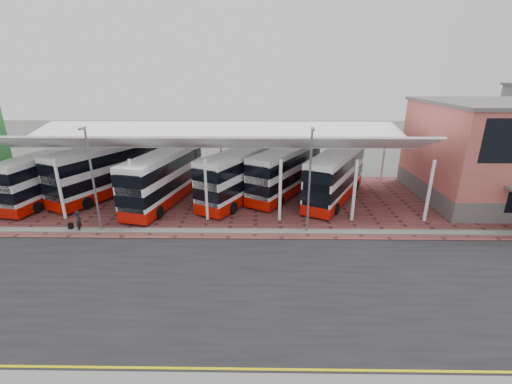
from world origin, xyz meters
TOP-DOWN VIEW (x-y plane):
  - ground at (0.00, 0.00)m, footprint 140.00×140.00m
  - road at (0.00, -1.00)m, footprint 120.00×14.00m
  - forecourt at (2.00, 13.00)m, footprint 72.00×16.00m
  - north_kerb at (0.00, 6.20)m, footprint 120.00×0.80m
  - yellow_line_near at (0.00, -7.00)m, footprint 120.00×0.12m
  - yellow_line_far at (0.00, -6.70)m, footprint 120.00×0.12m
  - canopy at (-6.00, 13.94)m, footprint 37.00×11.63m
  - lamp_west at (-14.00, 6.27)m, footprint 0.16×0.90m
  - lamp_east at (2.00, 6.27)m, footprint 0.16×0.90m
  - bus_0 at (-21.65, 13.34)m, footprint 4.51×11.32m
  - bus_1 at (-16.64, 14.66)m, footprint 7.82×11.97m
  - bus_2 at (-10.53, 12.57)m, footprint 5.18×11.79m
  - bus_3 at (-3.36, 13.60)m, footprint 7.86×11.45m
  - bus_4 at (0.90, 15.03)m, footprint 7.96×11.02m
  - bus_5 at (5.51, 13.46)m, footprint 7.56×11.12m
  - pedestrian at (-15.54, 6.16)m, footprint 0.58×0.71m
  - suitcase at (-16.39, 6.34)m, footprint 0.32×0.23m

SIDE VIEW (x-z plane):
  - ground at x=0.00m, z-range 0.00..0.00m
  - road at x=0.00m, z-range 0.00..0.02m
  - yellow_line_near at x=0.00m, z-range 0.02..0.03m
  - yellow_line_far at x=0.00m, z-range 0.02..0.03m
  - forecourt at x=2.00m, z-range 0.00..0.06m
  - north_kerb at x=0.00m, z-range 0.00..0.14m
  - suitcase at x=-16.39m, z-range 0.06..0.61m
  - pedestrian at x=-15.54m, z-range 0.06..1.72m
  - bus_0 at x=-21.65m, z-range 0.05..4.60m
  - bus_5 at x=5.51m, z-range 0.05..4.67m
  - bus_4 at x=0.90m, z-range 0.05..4.69m
  - bus_2 at x=-10.53m, z-range 0.04..4.78m
  - bus_3 at x=-3.36m, z-range 0.04..4.82m
  - bus_1 at x=-16.64m, z-range 0.04..4.99m
  - lamp_west at x=-14.00m, z-range 0.32..8.40m
  - lamp_east at x=2.00m, z-range 0.32..8.40m
  - canopy at x=-6.00m, z-range 2.26..9.33m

